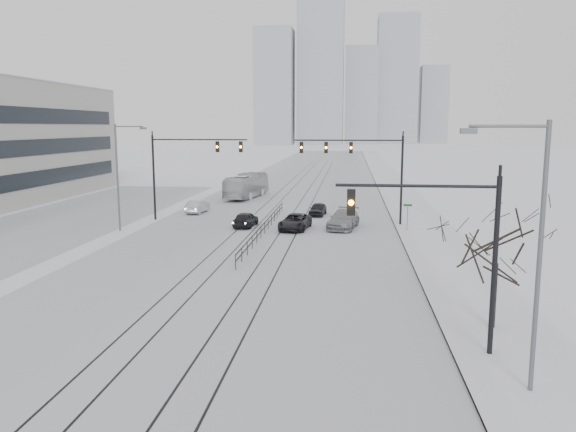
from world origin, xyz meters
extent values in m
plane|color=white|center=(0.00, 0.00, 0.00)|extent=(500.00, 500.00, 0.00)
cube|color=silver|center=(0.00, 60.00, 0.01)|extent=(22.00, 260.00, 0.02)
cube|color=white|center=(13.50, 60.00, 0.08)|extent=(5.00, 260.00, 0.16)
cube|color=gray|center=(11.05, 60.00, 0.06)|extent=(0.10, 260.00, 0.12)
cube|color=silver|center=(-20.00, 35.00, 0.01)|extent=(14.00, 60.00, 0.03)
cube|color=black|center=(-2.60, 40.00, 0.02)|extent=(0.10, 180.00, 0.01)
cube|color=black|center=(-1.20, 40.00, 0.02)|extent=(0.10, 180.00, 0.01)
cube|color=black|center=(1.20, 40.00, 0.02)|extent=(0.10, 180.00, 0.01)
cube|color=black|center=(2.60, 40.00, 0.02)|extent=(0.10, 180.00, 0.01)
cube|color=#A1A5B1|center=(-30.00, 260.00, 27.50)|extent=(18.00, 18.00, 55.00)
cube|color=#A1A5B1|center=(-8.00, 268.00, 36.00)|extent=(22.00, 22.00, 72.00)
cube|color=#A1A5B1|center=(12.00, 276.00, 24.00)|extent=(16.00, 16.00, 48.00)
cube|color=#A1A5B1|center=(30.00, 284.00, 32.00)|extent=(20.00, 20.00, 64.00)
cube|color=#A1A5B1|center=(50.00, 292.00, 20.00)|extent=(14.00, 14.00, 40.00)
cylinder|color=black|center=(12.40, 6.00, 3.50)|extent=(0.20, 0.20, 7.00)
cylinder|color=black|center=(9.40, 6.00, 6.60)|extent=(6.00, 0.12, 0.12)
cube|color=black|center=(7.00, 6.00, 5.95)|extent=(0.32, 0.24, 1.00)
sphere|color=orange|center=(7.00, 5.86, 5.95)|extent=(0.22, 0.22, 0.22)
cylinder|color=black|center=(11.50, 35.00, 4.00)|extent=(0.20, 0.20, 8.00)
cylinder|color=black|center=(6.75, 35.00, 7.60)|extent=(9.50, 0.12, 0.12)
cube|color=black|center=(2.60, 35.00, 6.95)|extent=(0.32, 0.24, 1.00)
sphere|color=orange|center=(2.60, 34.86, 6.95)|extent=(0.22, 0.22, 0.22)
cube|color=black|center=(4.80, 35.00, 6.95)|extent=(0.32, 0.24, 1.00)
sphere|color=orange|center=(4.80, 34.86, 6.95)|extent=(0.22, 0.22, 0.22)
cube|color=black|center=(7.00, 35.00, 6.95)|extent=(0.32, 0.24, 1.00)
sphere|color=orange|center=(7.00, 34.86, 6.95)|extent=(0.22, 0.22, 0.22)
cylinder|color=black|center=(-11.50, 36.00, 4.00)|extent=(0.20, 0.20, 8.00)
cylinder|color=black|center=(-7.00, 36.00, 7.60)|extent=(9.00, 0.12, 0.12)
cube|color=black|center=(-3.10, 36.00, 6.95)|extent=(0.32, 0.24, 1.00)
sphere|color=orange|center=(-3.10, 35.86, 6.95)|extent=(0.22, 0.22, 0.22)
cube|color=black|center=(-5.30, 36.00, 6.95)|extent=(0.32, 0.24, 1.00)
sphere|color=orange|center=(-5.30, 35.86, 6.95)|extent=(0.22, 0.22, 0.22)
cylinder|color=#595B60|center=(13.00, 3.00, 4.50)|extent=(0.16, 0.16, 9.00)
cylinder|color=#595B60|center=(11.80, 3.00, 8.80)|extent=(2.40, 0.10, 0.10)
cube|color=#595B60|center=(10.60, 3.00, 8.65)|extent=(0.50, 0.25, 0.18)
cylinder|color=#595B60|center=(-12.50, 30.00, 4.50)|extent=(0.16, 0.16, 9.00)
cylinder|color=#595B60|center=(-11.30, 30.00, 8.80)|extent=(2.40, 0.10, 0.10)
cube|color=#595B60|center=(-10.10, 30.00, 8.65)|extent=(0.50, 0.25, 0.18)
cylinder|color=black|center=(13.20, 9.00, 1.50)|extent=(0.26, 0.26, 3.00)
cylinder|color=black|center=(13.20, 9.00, 3.75)|extent=(0.18, 0.18, 2.50)
cube|color=black|center=(0.00, 30.00, 0.95)|extent=(0.06, 24.00, 0.06)
cube|color=black|center=(0.00, 30.00, 0.55)|extent=(0.06, 24.00, 0.06)
cylinder|color=#595B60|center=(11.80, 32.00, 1.20)|extent=(0.06, 0.06, 2.40)
cube|color=#0C4C19|center=(11.80, 32.00, 2.30)|extent=(0.70, 0.04, 0.18)
imported|color=black|center=(-2.16, 33.00, 0.67)|extent=(1.93, 4.08, 1.35)
imported|color=#B3B5BC|center=(-8.55, 40.40, 0.65)|extent=(1.72, 4.05, 1.30)
imported|color=black|center=(2.31, 32.16, 0.67)|extent=(2.79, 5.04, 1.34)
imported|color=gray|center=(6.45, 33.22, 0.79)|extent=(3.13, 5.74, 1.58)
imported|color=black|center=(3.80, 40.18, 0.62)|extent=(1.84, 3.77, 1.24)
imported|color=silver|center=(-5.83, 53.43, 1.48)|extent=(4.03, 10.85, 2.95)
camera|label=1|loc=(6.93, -15.22, 8.78)|focal=35.00mm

